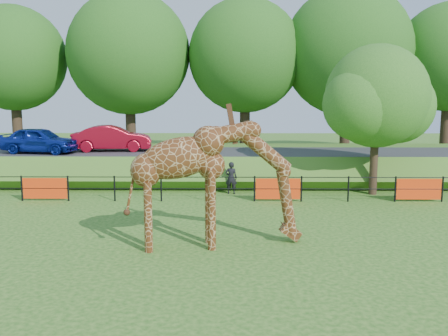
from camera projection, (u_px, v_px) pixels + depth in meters
The scene contains 10 objects.
ground at pixel (195, 265), 13.48m from camera, with size 90.00×90.00×0.00m, color #1D5214.
giraffe at pixel (216, 184), 14.87m from camera, with size 5.33×0.98×3.81m, color #532A11, non-canonical shape.
perimeter_fence at pixel (208, 189), 21.31m from camera, with size 28.07×0.10×1.10m, color black, non-canonical shape.
embankment at pixel (213, 162), 28.71m from camera, with size 40.00×9.00×1.30m, color #1D5214.
road at pixel (212, 153), 27.12m from camera, with size 40.00×5.00×0.12m, color #2D2D2F.
car_blue at pixel (39, 140), 26.54m from camera, with size 1.65×4.09×1.39m, color #122999.
car_red at pixel (112, 138), 27.53m from camera, with size 1.49×4.28×1.41m, color #A00B1F.
visitor at pixel (231, 178), 22.88m from camera, with size 0.54×0.36×1.49m, color black.
tree_east at pixel (379, 100), 22.29m from camera, with size 5.40×4.71×6.76m.
bg_tree_line at pixel (244, 55), 34.15m from camera, with size 37.30×8.80×11.82m.
Camera 1 is at (0.92, -12.93, 4.59)m, focal length 40.00 mm.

